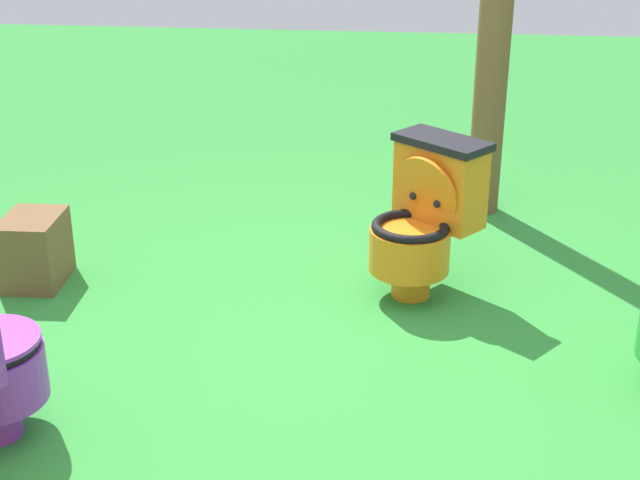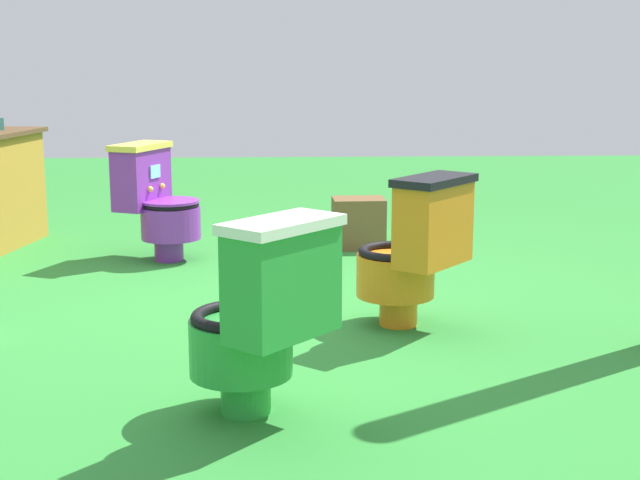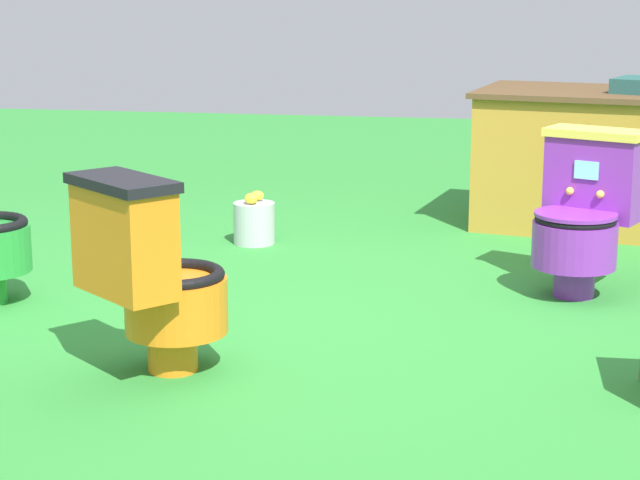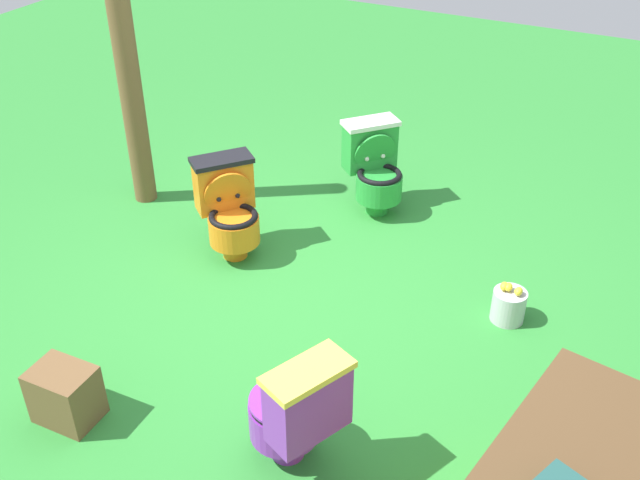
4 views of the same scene
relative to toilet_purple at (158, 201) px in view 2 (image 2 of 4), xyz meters
The scene contains 5 objects.
ground 1.37m from the toilet_purple, 148.65° to the right, with size 14.00×14.00×0.00m, color #2D8433.
toilet_purple is the anchor object (origin of this frame).
toilet_green 2.68m from the toilet_purple, 165.04° to the right, with size 0.63×0.63×0.73m.
toilet_orange 2.06m from the toilet_purple, 137.97° to the right, with size 0.62×0.64×0.73m.
small_crate 1.33m from the toilet_purple, 76.85° to the right, with size 0.34×0.26×0.33m, color brown.
Camera 2 is at (-4.53, -0.09, 1.26)m, focal length 51.42 mm.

